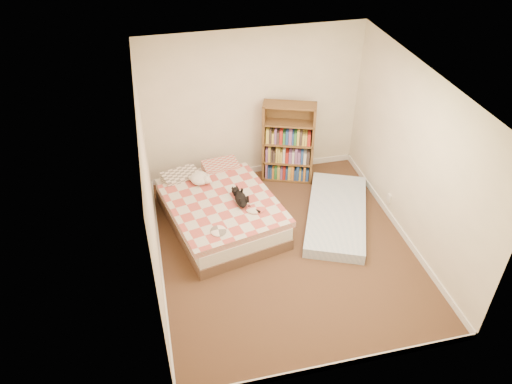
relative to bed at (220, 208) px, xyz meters
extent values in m
cube|color=#44281D|center=(0.80, -0.81, -0.24)|extent=(3.50, 4.00, 0.01)
cube|color=white|center=(0.80, -0.81, 2.26)|extent=(3.50, 4.00, 0.01)
cube|color=#F6EACF|center=(0.80, 1.19, 1.01)|extent=(3.50, 0.01, 2.50)
cube|color=#F6EACF|center=(0.80, -2.81, 1.01)|extent=(3.50, 0.01, 2.50)
cube|color=#F6EACF|center=(-0.95, -0.81, 1.01)|extent=(0.01, 4.00, 2.50)
cube|color=#F6EACF|center=(2.55, -0.81, 1.01)|extent=(0.01, 4.00, 2.50)
cube|color=white|center=(0.80, 1.18, -0.19)|extent=(3.50, 0.02, 0.10)
cube|color=white|center=(0.80, -2.80, -0.19)|extent=(3.50, 0.02, 0.10)
cube|color=white|center=(-0.94, -0.81, -0.19)|extent=(0.02, 4.00, 0.10)
cube|color=white|center=(2.54, -0.81, -0.19)|extent=(0.02, 4.00, 0.10)
cube|color=white|center=(2.53, -0.41, 0.06)|extent=(0.03, 0.09, 0.13)
cube|color=brown|center=(0.00, -0.03, -0.15)|extent=(1.81, 2.26, 0.18)
cube|color=silver|center=(0.00, -0.03, 0.04)|extent=(1.77, 2.22, 0.20)
cube|color=#BE5046|center=(0.00, -0.03, 0.19)|extent=(1.80, 1.93, 0.10)
cube|color=#6B625A|center=(-0.33, 0.72, 0.22)|extent=(0.61, 0.46, 0.15)
cube|color=#BE5046|center=(0.33, 0.72, 0.22)|extent=(0.61, 0.46, 0.15)
cube|color=brown|center=(0.90, 0.87, 0.45)|extent=(0.13, 0.27, 1.39)
cube|color=brown|center=(1.70, 0.87, 0.45)|extent=(0.13, 0.27, 1.39)
cube|color=brown|center=(1.30, 1.00, 0.45)|extent=(0.79, 0.30, 1.39)
cube|color=brown|center=(1.30, 0.87, -0.22)|extent=(0.88, 0.54, 0.03)
cube|color=brown|center=(1.30, 0.87, 0.46)|extent=(0.88, 0.54, 0.03)
cube|color=brown|center=(1.30, 0.87, 1.13)|extent=(0.88, 0.54, 0.03)
cube|color=#759BC4|center=(1.74, -0.34, -0.16)|extent=(1.52, 2.07, 0.17)
ellipsoid|color=black|center=(0.28, -0.23, 0.30)|extent=(0.23, 0.40, 0.12)
sphere|color=black|center=(0.28, -0.03, 0.31)|extent=(0.14, 0.14, 0.12)
cone|color=black|center=(0.25, 0.01, 0.36)|extent=(0.05, 0.05, 0.04)
cone|color=black|center=(0.32, 0.01, 0.36)|extent=(0.05, 0.05, 0.04)
cylinder|color=black|center=(0.38, -0.48, 0.27)|extent=(0.07, 0.22, 0.04)
ellipsoid|color=silver|center=(-0.22, 0.40, 0.31)|extent=(0.30, 0.33, 0.15)
sphere|color=silver|center=(-0.13, 0.31, 0.33)|extent=(0.13, 0.13, 0.12)
sphere|color=silver|center=(-0.09, 0.27, 0.31)|extent=(0.06, 0.06, 0.05)
sphere|color=silver|center=(-0.35, 0.46, 0.30)|extent=(0.07, 0.07, 0.07)
camera|label=1|loc=(-0.79, -5.79, 4.62)|focal=35.00mm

